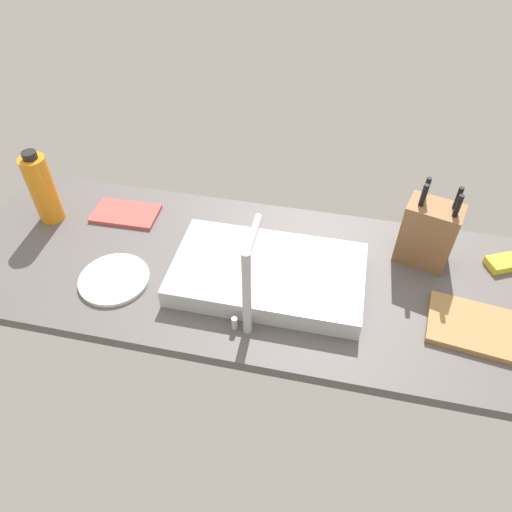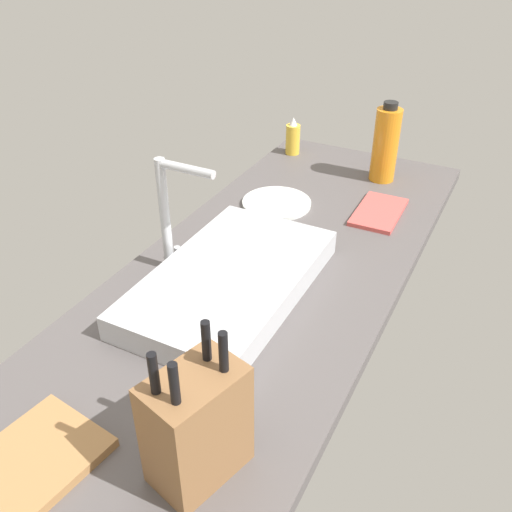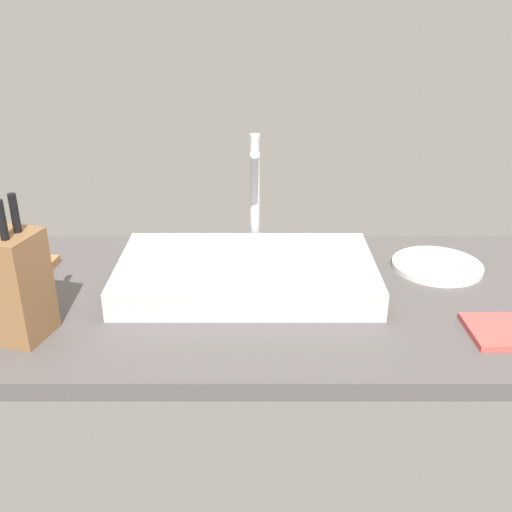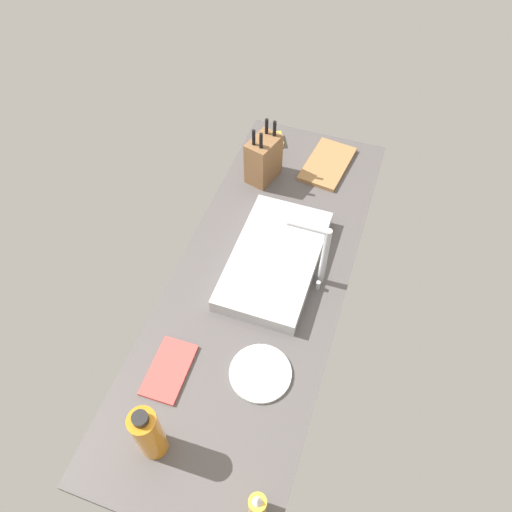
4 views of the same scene
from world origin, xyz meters
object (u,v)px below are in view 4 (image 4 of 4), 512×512
at_px(faucet, 320,252).
at_px(water_bottle, 148,433).
at_px(knife_block, 263,159).
at_px(dish_sponge, 276,140).
at_px(dish_towel, 169,370).
at_px(cutting_board, 327,164).
at_px(sink_basin, 275,259).
at_px(soap_bottle, 258,505).
at_px(dinner_plate, 260,373).

bearing_deg(faucet, water_bottle, -22.12).
xyz_separation_m(knife_block, dish_sponge, (-0.24, -0.02, -0.09)).
bearing_deg(dish_towel, dish_sponge, -179.39).
bearing_deg(cutting_board, dish_towel, -12.73).
distance_m(sink_basin, dish_towel, 0.56).
bearing_deg(water_bottle, dish_towel, -164.91).
distance_m(sink_basin, faucet, 0.22).
bearing_deg(cutting_board, faucet, 9.97).
distance_m(faucet, dish_sponge, 0.80).
height_order(sink_basin, dish_towel, sink_basin).
bearing_deg(soap_bottle, dish_towel, -125.99).
bearing_deg(dinner_plate, dish_towel, -73.34).
bearing_deg(water_bottle, soap_bottle, 79.63).
distance_m(dinner_plate, dish_sponge, 1.15).
bearing_deg(soap_bottle, dish_sponge, -164.33).
bearing_deg(dinner_plate, water_bottle, -35.15).
bearing_deg(faucet, cutting_board, -170.03).
distance_m(sink_basin, dish_sponge, 0.70).
bearing_deg(soap_bottle, faucet, -176.80).
relative_size(knife_block, cutting_board, 0.91).
relative_size(water_bottle, dish_towel, 1.18).
height_order(cutting_board, dinner_plate, cutting_board).
height_order(faucet, dish_sponge, faucet).
relative_size(sink_basin, knife_block, 2.01).
bearing_deg(knife_block, soap_bottle, 33.43).
height_order(sink_basin, knife_block, knife_block).
bearing_deg(sink_basin, water_bottle, -9.99).
height_order(faucet, dish_towel, faucet).
bearing_deg(soap_bottle, cutting_board, -173.82).
relative_size(soap_bottle, dish_towel, 0.61).
xyz_separation_m(cutting_board, soap_bottle, (1.41, 0.15, 0.05)).
relative_size(knife_block, dinner_plate, 1.32).
distance_m(dish_towel, dish_sponge, 1.19).
height_order(dish_towel, dish_sponge, dish_sponge).
bearing_deg(water_bottle, cutting_board, 171.98).
bearing_deg(soap_bottle, sink_basin, -165.56).
bearing_deg(water_bottle, dish_sponge, -176.99).
bearing_deg(cutting_board, dinner_plate, 1.84).
relative_size(soap_bottle, water_bottle, 0.52).
height_order(knife_block, soap_bottle, knife_block).
height_order(soap_bottle, dish_towel, soap_bottle).
bearing_deg(sink_basin, cutting_board, 174.50).
distance_m(sink_basin, dinner_plate, 0.45).
height_order(soap_bottle, water_bottle, water_bottle).
height_order(soap_bottle, dinner_plate, soap_bottle).
bearing_deg(knife_block, dinner_plate, 33.55).
xyz_separation_m(knife_block, soap_bottle, (1.25, 0.40, -0.05)).
bearing_deg(sink_basin, dish_sponge, -162.87).
distance_m(knife_block, dinner_plate, 0.92).
bearing_deg(dish_sponge, soap_bottle, 15.67).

